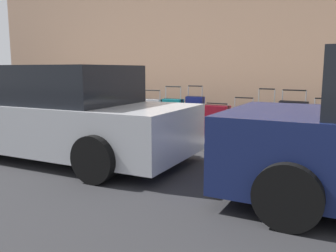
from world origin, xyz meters
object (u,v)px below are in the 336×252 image
bollard_post (50,104)px  parked_car_silver_1 (62,115)px  suitcase_maroon_5 (217,121)px  suitcase_olive_10 (114,111)px  suitcase_black_2 (293,123)px  suitcase_teal_7 (173,116)px  suitcase_olive_3 (265,123)px  suitcase_silver_1 (324,130)px  suitcase_navy_6 (195,115)px  suitcase_red_11 (102,112)px  suitcase_silver_8 (152,115)px  fire_hydrant (77,107)px  suitcase_red_4 (243,125)px  suitcase_black_9 (131,115)px

bollard_post → parked_car_silver_1: bearing=141.0°
suitcase_maroon_5 → suitcase_olive_10: bearing=0.8°
suitcase_black_2 → suitcase_teal_7: suitcase_teal_7 is taller
suitcase_olive_3 → parked_car_silver_1: (2.83, 2.24, 0.22)m
parked_car_silver_1 → bollard_post: bearing=-39.0°
bollard_post → suitcase_silver_1: bearing=-178.4°
suitcase_navy_6 → bollard_post: 4.01m
suitcase_navy_6 → bollard_post: (4.01, 0.20, 0.06)m
suitcase_red_11 → bollard_post: bollard_post is taller
suitcase_teal_7 → suitcase_silver_8: (0.52, 0.02, -0.01)m
suitcase_olive_3 → suitcase_silver_8: (2.48, -0.01, -0.01)m
bollard_post → parked_car_silver_1: parked_car_silver_1 is taller
suitcase_maroon_5 → fire_hydrant: size_ratio=0.88×
suitcase_black_2 → suitcase_teal_7: 2.43m
suitcase_silver_8 → suitcase_navy_6: bearing=-173.6°
suitcase_red_11 → fire_hydrant: size_ratio=0.88×
suitcase_silver_8 → suitcase_red_11: suitcase_silver_8 is taller
suitcase_black_2 → suitcase_red_4: size_ratio=1.22×
suitcase_silver_1 → suitcase_silver_8: bearing=1.6°
suitcase_red_11 → suitcase_silver_1: bearing=179.6°
suitcase_black_2 → parked_car_silver_1: 4.00m
parked_car_silver_1 → suitcase_red_11: bearing=-64.3°
suitcase_teal_7 → suitcase_red_11: size_ratio=1.46×
suitcase_red_11 → fire_hydrant: fire_hydrant is taller
suitcase_silver_1 → suitcase_silver_8: (3.46, 0.10, 0.06)m
suitcase_teal_7 → suitcase_silver_8: suitcase_teal_7 is taller
suitcase_silver_1 → suitcase_olive_10: 4.49m
suitcase_maroon_5 → suitcase_teal_7: bearing=2.1°
suitcase_olive_3 → parked_car_silver_1: bearing=38.4°
suitcase_maroon_5 → suitcase_navy_6: bearing=-6.1°
suitcase_silver_8 → parked_car_silver_1: bearing=81.0°
suitcase_red_4 → suitcase_maroon_5: bearing=4.9°
suitcase_black_2 → suitcase_olive_10: suitcase_olive_10 is taller
suitcase_red_11 → suitcase_black_9: bearing=172.0°
suitcase_silver_8 → suitcase_silver_1: bearing=-178.4°
suitcase_navy_6 → bollard_post: suitcase_navy_6 is taller
suitcase_red_4 → parked_car_silver_1: (2.38, 2.35, 0.32)m
suitcase_olive_3 → suitcase_teal_7: suitcase_olive_3 is taller
suitcase_maroon_5 → suitcase_black_9: suitcase_black_9 is taller
suitcase_navy_6 → suitcase_silver_8: (0.99, 0.11, -0.04)m
suitcase_olive_10 → parked_car_silver_1: bearing=106.6°
suitcase_navy_6 → suitcase_red_11: bearing=-0.4°
fire_hydrant → suitcase_teal_7: bearing=179.2°
suitcase_silver_8 → bollard_post: (3.02, 0.09, 0.11)m
parked_car_silver_1 → suitcase_olive_3: bearing=-141.6°
suitcase_olive_10 → parked_car_silver_1: 2.38m
suitcase_maroon_5 → fire_hydrant: (3.74, -0.00, 0.09)m
suitcase_silver_8 → fire_hydrant: (2.25, -0.06, 0.06)m
suitcase_black_2 → suitcase_teal_7: (2.43, -0.03, -0.03)m
suitcase_red_11 → bollard_post: (1.52, 0.22, 0.14)m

